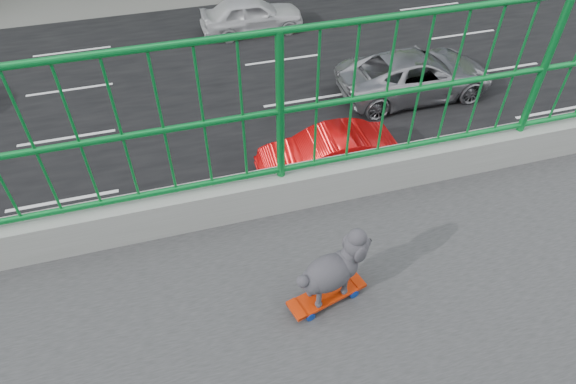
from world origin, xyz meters
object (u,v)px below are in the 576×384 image
(skateboard, at_px, (327,295))
(poodle, at_px, (333,269))
(car_2, at_px, (416,75))
(car_4, at_px, (252,15))
(car_1, at_px, (327,154))

(skateboard, bearing_deg, poodle, 90.00)
(poodle, bearing_deg, car_2, 132.24)
(skateboard, height_order, car_2, skateboard)
(poodle, bearing_deg, car_4, 154.92)
(car_4, bearing_deg, car_1, -179.93)
(car_4, bearing_deg, skateboard, 169.49)
(poodle, xyz_separation_m, car_4, (-18.31, 3.37, -6.57))
(skateboard, distance_m, car_4, 19.68)
(poodle, height_order, car_2, poodle)
(poodle, bearing_deg, skateboard, -90.00)
(car_2, distance_m, car_4, 7.77)
(skateboard, bearing_deg, car_1, 144.00)
(car_1, relative_size, car_4, 0.93)
(car_1, height_order, car_4, car_4)
(car_1, relative_size, car_2, 0.74)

